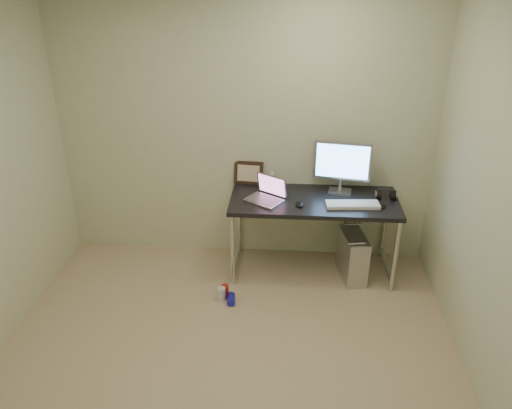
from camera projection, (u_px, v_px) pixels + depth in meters
name	position (u px, v px, depth m)	size (l,w,h in m)	color
floor	(224.00, 375.00, 3.58)	(3.50, 3.50, 0.00)	tan
ceiling	(209.00, 1.00, 2.48)	(3.50, 3.50, 0.00)	silver
wall_back	(244.00, 133.00, 4.59)	(3.50, 0.02, 2.50)	beige
desk	(314.00, 207.00, 4.51)	(1.51, 0.66, 0.75)	black
tower_computer	(352.00, 256.00, 4.61)	(0.26, 0.45, 0.47)	#B5B5BA
cable_a	(345.00, 220.00, 4.86)	(0.01, 0.01, 0.70)	black
cable_b	(354.00, 223.00, 4.85)	(0.01, 0.01, 0.72)	black
can_red	(225.00, 291.00, 4.39)	(0.07, 0.07, 0.12)	#AF1D16
can_white	(222.00, 294.00, 4.34)	(0.07, 0.07, 0.13)	silver
can_blue	(231.00, 299.00, 4.33)	(0.07, 0.07, 0.13)	#1D20BD
laptop	(267.00, 195.00, 4.45)	(0.40, 0.38, 0.21)	#A8A8AF
monitor	(342.00, 163.00, 4.49)	(0.51, 0.18, 0.48)	#A8A8AF
keyboard	(353.00, 205.00, 4.34)	(0.46, 0.15, 0.03)	silver
mouse_right	(382.00, 205.00, 4.32)	(0.06, 0.10, 0.03)	black
mouse_left	(300.00, 204.00, 4.35)	(0.07, 0.11, 0.04)	black
headphones	(386.00, 195.00, 4.48)	(0.18, 0.11, 0.12)	black
picture_frame	(248.00, 173.00, 4.74)	(0.28, 0.03, 0.22)	black
webcam	(272.00, 175.00, 4.73)	(0.05, 0.04, 0.13)	silver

